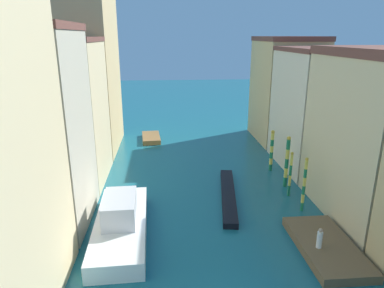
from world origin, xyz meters
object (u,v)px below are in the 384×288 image
mooring_pole_3 (272,150)px  vaporetto_white (121,222)px  waterfront_dock (326,246)px  motorboat_0 (151,138)px  person_on_dock (320,239)px  mooring_pole_2 (287,161)px  mooring_pole_1 (290,174)px  mooring_pole_0 (304,184)px  gondola_black (228,195)px

mooring_pole_3 → vaporetto_white: size_ratio=0.41×
waterfront_dock → vaporetto_white: vaporetto_white is taller
waterfront_dock → motorboat_0: 29.97m
person_on_dock → motorboat_0: (-11.82, 27.69, -0.94)m
mooring_pole_3 → mooring_pole_2: bearing=-87.8°
mooring_pole_1 → motorboat_0: size_ratio=0.79×
person_on_dock → mooring_pole_2: mooring_pole_2 is taller
mooring_pole_0 → gondola_black: (-5.66, 2.89, -2.14)m
vaporetto_white → mooring_pole_3: bearing=38.1°
mooring_pole_2 → vaporetto_white: mooring_pole_2 is taller
mooring_pole_3 → waterfront_dock: bearing=-92.4°
mooring_pole_1 → gondola_black: mooring_pole_1 is taller
waterfront_dock → mooring_pole_1: bearing=87.2°
person_on_dock → motorboat_0: person_on_dock is taller
waterfront_dock → motorboat_0: (-12.59, 27.20, 0.01)m
person_on_dock → vaporetto_white: 13.77m
mooring_pole_1 → mooring_pole_3: bearing=88.1°
mooring_pole_0 → mooring_pole_1: 2.86m
mooring_pole_0 → vaporetto_white: size_ratio=0.43×
vaporetto_white → mooring_pole_2: bearing=26.2°
mooring_pole_0 → mooring_pole_2: (0.25, 4.86, 0.19)m
waterfront_dock → mooring_pole_1: mooring_pole_1 is taller
mooring_pole_2 → gondola_black: 6.66m
person_on_dock → mooring_pole_3: (1.39, 15.16, 1.04)m
mooring_pole_0 → mooring_pole_1: bearing=92.3°
gondola_black → mooring_pole_1: bearing=-0.5°
mooring_pole_0 → mooring_pole_3: bearing=89.4°
mooring_pole_0 → waterfront_dock: bearing=-95.4°
waterfront_dock → gondola_black: (-5.13, 8.49, -0.05)m
waterfront_dock → vaporetto_white: (-14.04, 3.17, 0.68)m
waterfront_dock → mooring_pole_0: 6.00m
mooring_pole_0 → mooring_pole_3: (0.09, 9.08, -0.09)m
mooring_pole_1 → mooring_pole_3: mooring_pole_3 is taller
mooring_pole_0 → motorboat_0: (-13.12, 21.60, -2.08)m
mooring_pole_2 → mooring_pole_1: bearing=-100.2°
mooring_pole_1 → vaporetto_white: (-14.46, -5.27, -1.16)m
mooring_pole_2 → vaporetto_white: bearing=-153.8°
vaporetto_white → motorboat_0: size_ratio=2.06×
person_on_dock → vaporetto_white: vaporetto_white is taller
mooring_pole_0 → mooring_pole_1: mooring_pole_0 is taller
gondola_black → mooring_pole_3: bearing=47.1°
waterfront_dock → vaporetto_white: size_ratio=0.66×
person_on_dock → mooring_pole_2: bearing=81.9°
person_on_dock → gondola_black: (-4.36, 8.97, -1.00)m
mooring_pole_0 → vaporetto_white: (-14.58, -2.42, -1.42)m
mooring_pole_1 → mooring_pole_2: 2.10m
person_on_dock → mooring_pole_3: 15.26m
person_on_dock → mooring_pole_1: bearing=82.4°
waterfront_dock → mooring_pole_2: bearing=85.7°
vaporetto_white → mooring_pole_1: bearing=20.0°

